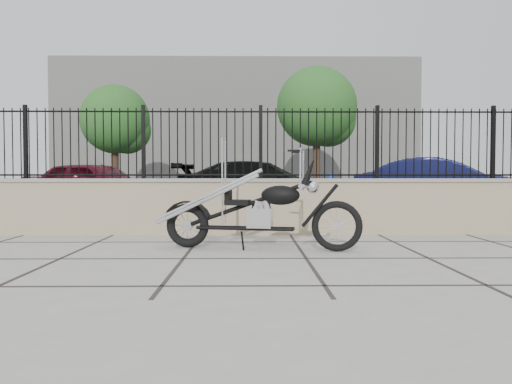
{
  "coord_description": "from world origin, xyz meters",
  "views": [
    {
      "loc": [
        0.81,
        -6.04,
        1.03
      ],
      "look_at": [
        0.9,
        1.05,
        0.78
      ],
      "focal_mm": 35.0,
      "sensor_mm": 36.0,
      "label": 1
    }
  ],
  "objects": [
    {
      "name": "ground_plane",
      "position": [
        0.0,
        0.0,
        0.0
      ],
      "size": [
        90.0,
        90.0,
        0.0
      ],
      "primitive_type": "plane",
      "color": "#99968E",
      "rests_on": "ground"
    },
    {
      "name": "bollard_a",
      "position": [
        -1.12,
        5.16,
        0.44
      ],
      "size": [
        0.12,
        0.12,
        0.88
      ],
      "primitive_type": "cylinder",
      "rotation": [
        0.0,
        0.0,
        -0.2
      ],
      "color": "#0C35BB",
      "rests_on": "ground_plane"
    },
    {
      "name": "chopper_motorcycle",
      "position": [
        0.9,
        0.75,
        0.78
      ],
      "size": [
        2.63,
        0.98,
        1.56
      ],
      "primitive_type": null,
      "rotation": [
        0.0,
        0.0,
        -0.21
      ],
      "color": "black",
      "rests_on": "ground_plane"
    },
    {
      "name": "bollard_b",
      "position": [
        2.48,
        4.17,
        0.53
      ],
      "size": [
        0.13,
        0.13,
        1.05
      ],
      "primitive_type": "cylinder",
      "rotation": [
        0.0,
        0.0,
        0.04
      ],
      "color": "#0C2EB4",
      "rests_on": "ground_plane"
    },
    {
      "name": "bollard_c",
      "position": [
        5.21,
        5.21,
        0.43
      ],
      "size": [
        0.12,
        0.12,
        0.86
      ],
      "primitive_type": "cylinder",
      "rotation": [
        0.0,
        0.0,
        -0.22
      ],
      "color": "#0C19B7",
      "rests_on": "ground_plane"
    },
    {
      "name": "background_building",
      "position": [
        0.0,
        26.5,
        4.0
      ],
      "size": [
        22.0,
        6.0,
        8.0
      ],
      "primitive_type": "cube",
      "color": "beige",
      "rests_on": "ground_plane"
    },
    {
      "name": "iron_fence",
      "position": [
        0.0,
        2.5,
        1.56
      ],
      "size": [
        14.0,
        0.08,
        1.2
      ],
      "primitive_type": "cube",
      "color": "black",
      "rests_on": "retaining_wall"
    },
    {
      "name": "car_blue",
      "position": [
        5.84,
        6.88,
        0.73
      ],
      "size": [
        4.69,
        2.91,
        1.46
      ],
      "primitive_type": "imported",
      "rotation": [
        0.0,
        0.0,
        1.24
      ],
      "color": "#0F1239",
      "rests_on": "parking_lot"
    },
    {
      "name": "parking_lot",
      "position": [
        0.0,
        12.5,
        0.0
      ],
      "size": [
        30.0,
        30.0,
        0.0
      ],
      "primitive_type": "plane",
      "color": "black",
      "rests_on": "ground"
    },
    {
      "name": "tree_left",
      "position": [
        -5.24,
        16.55,
        3.65
      ],
      "size": [
        3.09,
        3.09,
        5.21
      ],
      "rotation": [
        0.0,
        0.0,
        -0.2
      ],
      "color": "#382619",
      "rests_on": "ground_plane"
    },
    {
      "name": "car_red",
      "position": [
        -3.2,
        7.02,
        0.7
      ],
      "size": [
        4.4,
        3.09,
        1.39
      ],
      "primitive_type": "imported",
      "rotation": [
        0.0,
        0.0,
        1.18
      ],
      "color": "#4C0A19",
      "rests_on": "parking_lot"
    },
    {
      "name": "car_black",
      "position": [
        1.16,
        8.0,
        0.7
      ],
      "size": [
        5.0,
        2.4,
        1.4
      ],
      "primitive_type": "imported",
      "rotation": [
        0.0,
        0.0,
        1.48
      ],
      "color": "black",
      "rests_on": "parking_lot"
    },
    {
      "name": "retaining_wall",
      "position": [
        0.0,
        2.5,
        0.48
      ],
      "size": [
        14.0,
        0.36,
        0.96
      ],
      "primitive_type": "cube",
      "color": "gray",
      "rests_on": "ground_plane"
    },
    {
      "name": "tree_right",
      "position": [
        3.84,
        16.48,
        4.24
      ],
      "size": [
        3.59,
        3.59,
        6.06
      ],
      "rotation": [
        0.0,
        0.0,
        -0.32
      ],
      "color": "#382619",
      "rests_on": "ground_plane"
    }
  ]
}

